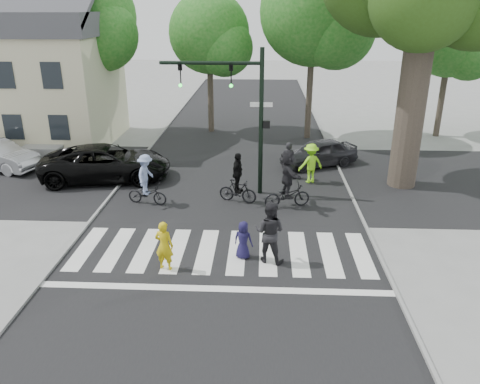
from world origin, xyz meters
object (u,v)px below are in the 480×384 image
object	(u,v)px
pedestrian_child	(243,240)
cyclist_left	(146,183)
traffic_signal	(240,102)
car_grey	(319,153)
pedestrian_adult	(270,232)
cyclist_right	(288,182)
cyclist_mid	(238,182)
pedestrian_woman	(164,246)
car_suv	(106,163)

from	to	relation	value
pedestrian_child	cyclist_left	bearing A→B (deg)	-29.23
traffic_signal	car_grey	bearing A→B (deg)	46.23
traffic_signal	pedestrian_child	size ratio (longest dim) A/B	4.83
pedestrian_adult	cyclist_right	distance (m)	4.36
pedestrian_child	cyclist_mid	distance (m)	4.58
cyclist_mid	car_grey	distance (m)	6.21
car_grey	cyclist_right	bearing A→B (deg)	-43.59
pedestrian_woman	car_grey	size ratio (longest dim) A/B	0.40
pedestrian_woman	cyclist_mid	xyz separation A→B (m)	(1.92, 5.35, 0.06)
cyclist_left	car_suv	world-z (taller)	cyclist_left
cyclist_mid	cyclist_left	bearing A→B (deg)	-174.20
cyclist_left	cyclist_right	size ratio (longest dim) A/B	0.89
pedestrian_adult	car_grey	world-z (taller)	pedestrian_adult
pedestrian_woman	car_suv	distance (m)	8.80
car_suv	cyclist_left	bearing A→B (deg)	-146.21
pedestrian_child	cyclist_right	distance (m)	4.44
pedestrian_child	cyclist_mid	size ratio (longest dim) A/B	0.60
cyclist_mid	car_grey	xyz separation A→B (m)	(3.79, 4.91, -0.18)
pedestrian_adult	car_grey	bearing A→B (deg)	-86.92
car_grey	cyclist_left	bearing A→B (deg)	-79.38
cyclist_mid	car_suv	size ratio (longest dim) A/B	0.36
cyclist_mid	cyclist_right	xyz separation A→B (m)	(1.98, -0.42, 0.19)
cyclist_left	car_grey	xyz separation A→B (m)	(7.42, 5.28, -0.23)
traffic_signal	pedestrian_woman	world-z (taller)	traffic_signal
pedestrian_woman	pedestrian_child	size ratio (longest dim) A/B	1.26
pedestrian_woman	cyclist_right	distance (m)	6.29
pedestrian_child	cyclist_left	distance (m)	5.82
cyclist_mid	cyclist_right	distance (m)	2.03
pedestrian_child	traffic_signal	bearing A→B (deg)	-69.47
traffic_signal	cyclist_mid	xyz separation A→B (m)	(-0.05, -1.01, -3.05)
pedestrian_woman	car_grey	bearing A→B (deg)	-106.87
traffic_signal	pedestrian_woman	bearing A→B (deg)	-107.24
pedestrian_adult	car_suv	xyz separation A→B (m)	(-7.37, 7.09, -0.20)
pedestrian_woman	car_suv	bearing A→B (deg)	-49.13
traffic_signal	cyclist_left	world-z (taller)	traffic_signal
cyclist_right	car_suv	xyz separation A→B (m)	(-8.12, 2.80, -0.24)
cyclist_left	cyclist_mid	world-z (taller)	cyclist_mid
pedestrian_woman	pedestrian_adult	distance (m)	3.22
pedestrian_woman	cyclist_mid	world-z (taller)	cyclist_mid
pedestrian_child	car_grey	distance (m)	10.05
traffic_signal	pedestrian_adult	distance (m)	6.52
cyclist_left	car_grey	distance (m)	9.11
pedestrian_child	cyclist_right	bearing A→B (deg)	-93.96
traffic_signal	cyclist_left	bearing A→B (deg)	-159.44
traffic_signal	car_suv	xyz separation A→B (m)	(-6.19, 1.37, -3.10)
traffic_signal	pedestrian_woman	xyz separation A→B (m)	(-1.97, -6.36, -3.12)
car_suv	car_grey	distance (m)	10.25
traffic_signal	pedestrian_child	world-z (taller)	traffic_signal
cyclist_mid	cyclist_right	world-z (taller)	cyclist_right
pedestrian_woman	cyclist_mid	size ratio (longest dim) A/B	0.76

